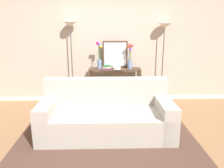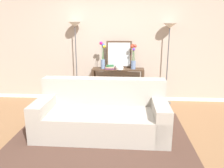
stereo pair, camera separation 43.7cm
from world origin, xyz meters
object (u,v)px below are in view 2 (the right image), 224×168
(couch, at_px, (102,115))
(fruit_bowl, at_px, (119,68))
(floor_lamp_right, at_px, (169,42))
(book_stack, at_px, (110,67))
(vase_tall_flowers, at_px, (103,56))
(floor_lamp_left, at_px, (75,40))
(vase_short_flowers, at_px, (133,59))
(wall_mirror, at_px, (119,54))
(book_row_under_console, at_px, (105,101))
(console_table, at_px, (118,80))

(couch, xyz_separation_m, fruit_bowl, (0.24, 1.40, 0.55))
(floor_lamp_right, distance_m, book_stack, 1.41)
(floor_lamp_right, distance_m, vase_tall_flowers, 1.49)
(fruit_bowl, height_order, book_stack, book_stack)
(floor_lamp_left, height_order, book_stack, floor_lamp_left)
(couch, xyz_separation_m, vase_short_flowers, (0.54, 1.46, 0.75))
(wall_mirror, bearing_deg, book_row_under_console, -158.10)
(vase_short_flowers, bearing_deg, book_row_under_console, 178.01)
(fruit_bowl, height_order, book_row_under_console, fruit_bowl)
(console_table, height_order, wall_mirror, wall_mirror)
(floor_lamp_left, bearing_deg, vase_tall_flowers, -8.48)
(console_table, height_order, fruit_bowl, fruit_bowl)
(wall_mirror, relative_size, book_row_under_console, 1.71)
(floor_lamp_right, bearing_deg, vase_tall_flowers, -176.31)
(couch, distance_m, vase_tall_flowers, 1.69)
(floor_lamp_right, relative_size, vase_tall_flowers, 3.00)
(couch, relative_size, book_stack, 10.07)
(wall_mirror, bearing_deg, floor_lamp_left, -177.34)
(vase_tall_flowers, xyz_separation_m, fruit_bowl, (0.38, -0.08, -0.26))
(floor_lamp_left, xyz_separation_m, book_stack, (0.80, -0.16, -0.58))
(vase_tall_flowers, bearing_deg, floor_lamp_left, 171.52)
(couch, relative_size, vase_short_flowers, 3.87)
(floor_lamp_right, height_order, vase_tall_flowers, floor_lamp_right)
(couch, bearing_deg, book_row_under_console, 93.93)
(book_stack, distance_m, book_row_under_console, 0.83)
(wall_mirror, bearing_deg, fruit_bowl, -84.47)
(book_stack, bearing_deg, book_row_under_console, 149.45)
(wall_mirror, height_order, fruit_bowl, wall_mirror)
(floor_lamp_left, bearing_deg, floor_lamp_right, 0.00)
(console_table, distance_m, vase_short_flowers, 0.60)
(vase_tall_flowers, relative_size, fruit_bowl, 3.30)
(floor_lamp_left, xyz_separation_m, fruit_bowl, (1.01, -0.17, -0.59))
(couch, xyz_separation_m, floor_lamp_right, (1.32, 1.57, 1.12))
(book_row_under_console, bearing_deg, couch, -86.07)
(floor_lamp_left, relative_size, fruit_bowl, 10.06)
(couch, bearing_deg, wall_mirror, 82.30)
(couch, distance_m, console_table, 1.52)
(fruit_bowl, bearing_deg, console_table, 112.31)
(floor_lamp_right, bearing_deg, fruit_bowl, -170.80)
(floor_lamp_right, relative_size, book_row_under_console, 5.13)
(floor_lamp_left, height_order, wall_mirror, floor_lamp_left)
(console_table, xyz_separation_m, book_row_under_console, (-0.30, 0.00, -0.50))
(couch, height_order, vase_tall_flowers, vase_tall_flowers)
(floor_lamp_right, relative_size, vase_short_flowers, 3.27)
(couch, bearing_deg, fruit_bowl, 80.25)
(couch, xyz_separation_m, wall_mirror, (0.22, 1.62, 0.82))
(fruit_bowl, bearing_deg, couch, -99.75)
(console_table, relative_size, floor_lamp_left, 0.63)
(wall_mirror, xyz_separation_m, vase_tall_flowers, (-0.36, -0.14, -0.01))
(couch, xyz_separation_m, console_table, (0.20, 1.49, 0.25))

